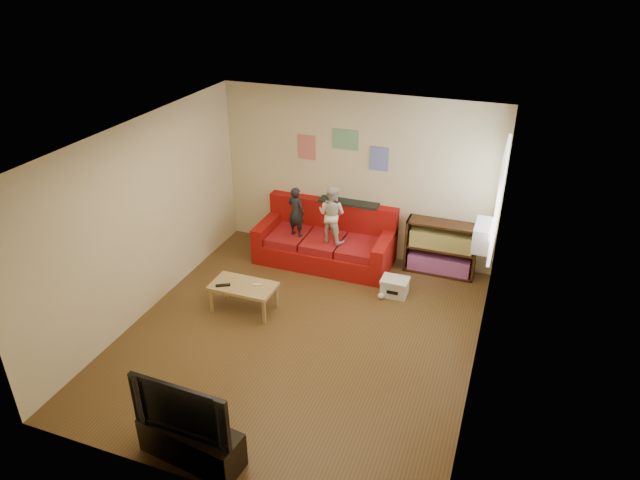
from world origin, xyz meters
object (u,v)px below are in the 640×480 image
(coffee_table, at_px, (243,288))
(tv_stand, at_px, (192,442))
(bookshelf, at_px, (440,251))
(file_box, at_px, (395,287))
(child_b, at_px, (332,214))
(television, at_px, (186,404))
(child_a, at_px, (296,212))
(sofa, at_px, (326,242))

(coffee_table, distance_m, tv_stand, 2.66)
(bookshelf, relative_size, file_box, 2.75)
(child_b, relative_size, television, 0.88)
(file_box, bearing_deg, child_a, 164.57)
(sofa, distance_m, coffee_table, 1.87)
(child_a, height_order, television, child_a)
(coffee_table, bearing_deg, tv_stand, -74.42)
(child_a, height_order, file_box, child_a)
(tv_stand, bearing_deg, sofa, 98.68)
(child_b, bearing_deg, child_a, 10.06)
(television, bearing_deg, sofa, 93.21)
(child_b, bearing_deg, tv_stand, 99.46)
(bookshelf, relative_size, television, 1.02)
(sofa, bearing_deg, coffee_table, -108.97)
(child_b, xyz_separation_m, coffee_table, (-0.76, -1.60, -0.58))
(child_b, distance_m, television, 4.16)
(child_b, xyz_separation_m, file_box, (1.16, -0.49, -0.79))
(child_b, height_order, coffee_table, child_b)
(sofa, relative_size, child_b, 2.32)
(child_b, relative_size, file_box, 2.36)
(tv_stand, bearing_deg, child_a, 104.94)
(child_a, bearing_deg, sofa, -145.28)
(sofa, relative_size, file_box, 5.49)
(child_b, bearing_deg, file_box, 167.37)
(child_a, distance_m, tv_stand, 4.24)
(coffee_table, relative_size, television, 0.85)
(child_a, bearing_deg, coffee_table, 98.04)
(bookshelf, bearing_deg, file_box, -119.58)
(coffee_table, height_order, file_box, coffee_table)
(child_a, relative_size, coffee_table, 0.91)
(file_box, bearing_deg, child_b, 157.31)
(sofa, height_order, file_box, sofa)
(child_b, bearing_deg, coffee_table, 74.71)
(child_b, distance_m, file_box, 1.49)
(sofa, distance_m, television, 4.34)
(sofa, xyz_separation_m, television, (0.10, -4.32, 0.40))
(sofa, distance_m, file_box, 1.48)
(sofa, bearing_deg, file_box, -26.75)
(child_b, relative_size, tv_stand, 0.86)
(sofa, xyz_separation_m, file_box, (1.31, -0.66, -0.18))
(child_a, bearing_deg, child_b, -166.38)
(child_a, xyz_separation_m, child_b, (0.60, -0.00, 0.06))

